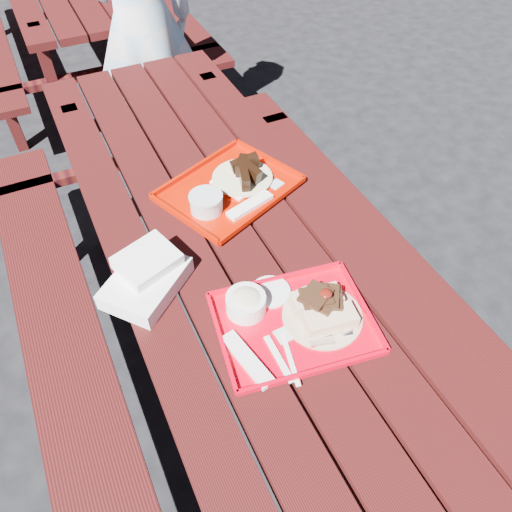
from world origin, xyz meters
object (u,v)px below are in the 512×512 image
picnic_table_near (236,279)px  near_tray (292,314)px  far_tray (229,188)px  person (141,25)px

picnic_table_near → near_tray: size_ratio=5.49×
picnic_table_near → far_tray: far_tray is taller
picnic_table_near → near_tray: 0.40m
near_tray → far_tray: (0.06, 0.54, -0.01)m
person → far_tray: bearing=80.3°
picnic_table_near → far_tray: size_ratio=4.75×
picnic_table_near → person: person is taller
far_tray → person: person is taller
person → picnic_table_near: bearing=78.2°
near_tray → person: (0.15, 1.81, 0.02)m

